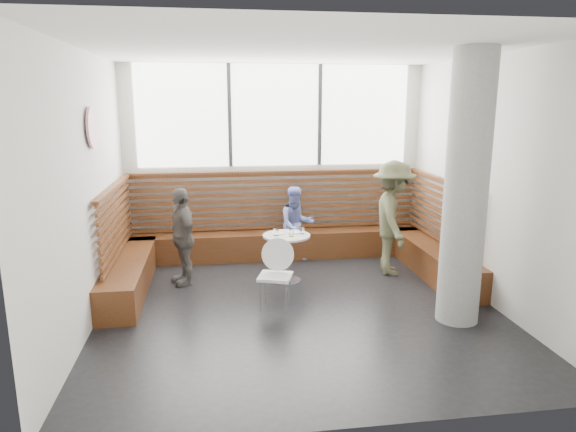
{
  "coord_description": "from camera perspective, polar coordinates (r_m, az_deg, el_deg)",
  "views": [
    {
      "loc": [
        -1.03,
        -6.09,
        2.61
      ],
      "look_at": [
        0.0,
        1.0,
        1.0
      ],
      "focal_mm": 32.0,
      "sensor_mm": 36.0,
      "label": 1
    }
  ],
  "objects": [
    {
      "name": "glass_left",
      "position": [
        7.39,
        -1.33,
        -1.77
      ],
      "size": [
        0.07,
        0.07,
        0.12
      ],
      "primitive_type": "cylinder",
      "color": "white",
      "rests_on": "cafe_table"
    },
    {
      "name": "room",
      "position": [
        6.27,
        1.31,
        3.39
      ],
      "size": [
        5.0,
        5.0,
        3.2
      ],
      "color": "silver",
      "rests_on": "ground"
    },
    {
      "name": "glass_right",
      "position": [
        7.5,
        1.56,
        -1.57
      ],
      "size": [
        0.07,
        0.07,
        0.11
      ],
      "primitive_type": "cylinder",
      "color": "white",
      "rests_on": "cafe_table"
    },
    {
      "name": "glass_mid",
      "position": [
        7.36,
        0.4,
        -1.85
      ],
      "size": [
        0.07,
        0.07,
        0.11
      ],
      "primitive_type": "cylinder",
      "color": "white",
      "rests_on": "cafe_table"
    },
    {
      "name": "plate_near",
      "position": [
        7.51,
        -1.14,
        -1.93
      ],
      "size": [
        0.2,
        0.2,
        0.01
      ],
      "primitive_type": "cylinder",
      "color": "white",
      "rests_on": "cafe_table"
    },
    {
      "name": "child_back",
      "position": [
        8.43,
        0.92,
        -0.96
      ],
      "size": [
        0.68,
        0.57,
        1.25
      ],
      "primitive_type": "imported",
      "rotation": [
        0.0,
        0.0,
        0.17
      ],
      "color": "#7887D1",
      "rests_on": "ground"
    },
    {
      "name": "booth",
      "position": [
        8.23,
        -0.77,
        -2.86
      ],
      "size": [
        5.0,
        2.5,
        1.44
      ],
      "color": "#4A2712",
      "rests_on": "ground"
    },
    {
      "name": "cafe_table",
      "position": [
        7.51,
        -0.18,
        -3.59
      ],
      "size": [
        0.69,
        0.69,
        0.71
      ],
      "color": "silver",
      "rests_on": "ground"
    },
    {
      "name": "menu_card",
      "position": [
        7.24,
        0.38,
        -2.52
      ],
      "size": [
        0.24,
        0.2,
        0.0
      ],
      "primitive_type": "cube",
      "rotation": [
        0.0,
        0.0,
        0.31
      ],
      "color": "#A5C64C",
      "rests_on": "cafe_table"
    },
    {
      "name": "adult_man",
      "position": [
        7.96,
        11.58,
        -0.21
      ],
      "size": [
        0.84,
        1.23,
        1.75
      ],
      "primitive_type": "imported",
      "rotation": [
        0.0,
        0.0,
        1.39
      ],
      "color": "#515237",
      "rests_on": "ground"
    },
    {
      "name": "plate_far",
      "position": [
        7.56,
        0.6,
        -1.82
      ],
      "size": [
        0.2,
        0.2,
        0.01
      ],
      "primitive_type": "cylinder",
      "color": "white",
      "rests_on": "cafe_table"
    },
    {
      "name": "wall_art",
      "position": [
        6.66,
        -20.94,
        9.17
      ],
      "size": [
        0.03,
        0.5,
        0.5
      ],
      "primitive_type": "cylinder",
      "rotation": [
        0.0,
        1.57,
        0.0
      ],
      "color": "white",
      "rests_on": "room"
    },
    {
      "name": "child_left",
      "position": [
        7.55,
        -11.68,
        -2.22
      ],
      "size": [
        0.61,
        0.9,
        1.41
      ],
      "primitive_type": "imported",
      "rotation": [
        0.0,
        0.0,
        -1.21
      ],
      "color": "#5D5955",
      "rests_on": "ground"
    },
    {
      "name": "concrete_column",
      "position": [
        6.28,
        19.16,
        2.7
      ],
      "size": [
        0.5,
        0.5,
        3.2
      ],
      "primitive_type": "cylinder",
      "color": "gray",
      "rests_on": "ground"
    },
    {
      "name": "cafe_chair",
      "position": [
        6.59,
        -1.5,
        -5.85
      ],
      "size": [
        0.42,
        0.42,
        0.89
      ],
      "rotation": [
        0.0,
        0.0,
        -0.31
      ],
      "color": "white",
      "rests_on": "ground"
    }
  ]
}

